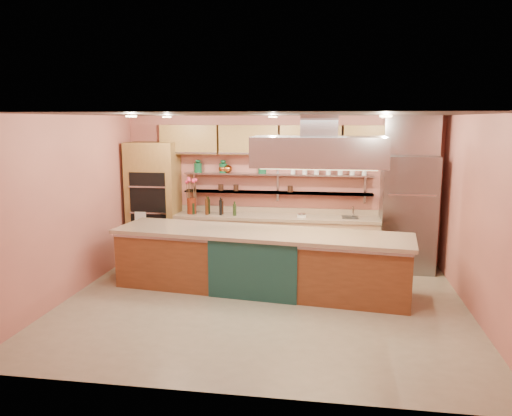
% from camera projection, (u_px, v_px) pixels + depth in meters
% --- Properties ---
extents(floor, '(6.00, 5.00, 0.02)m').
position_uv_depth(floor, '(262.00, 305.00, 7.46)').
color(floor, gray).
rests_on(floor, ground).
extents(ceiling, '(6.00, 5.00, 0.02)m').
position_uv_depth(ceiling, '(263.00, 114.00, 6.96)').
color(ceiling, black).
rests_on(ceiling, wall_back).
extents(wall_back, '(6.00, 0.04, 2.80)m').
position_uv_depth(wall_back, '(280.00, 189.00, 9.64)').
color(wall_back, '#BF6B5A').
rests_on(wall_back, floor).
extents(wall_front, '(6.00, 0.04, 2.80)m').
position_uv_depth(wall_front, '(226.00, 260.00, 4.78)').
color(wall_front, '#BF6B5A').
rests_on(wall_front, floor).
extents(wall_left, '(0.04, 5.00, 2.80)m').
position_uv_depth(wall_left, '(69.00, 207.00, 7.66)').
color(wall_left, '#BF6B5A').
rests_on(wall_left, floor).
extents(wall_right, '(0.04, 5.00, 2.80)m').
position_uv_depth(wall_right, '(481.00, 219.00, 6.76)').
color(wall_right, '#BF6B5A').
rests_on(wall_right, floor).
extents(oven_stack, '(0.95, 0.64, 2.30)m').
position_uv_depth(oven_stack, '(154.00, 201.00, 9.74)').
color(oven_stack, olive).
rests_on(oven_stack, floor).
extents(refrigerator, '(0.95, 0.72, 2.10)m').
position_uv_depth(refrigerator, '(408.00, 214.00, 9.00)').
color(refrigerator, slate).
rests_on(refrigerator, floor).
extents(back_counter, '(3.84, 0.64, 0.93)m').
position_uv_depth(back_counter, '(276.00, 240.00, 9.52)').
color(back_counter, tan).
rests_on(back_counter, floor).
extents(wall_shelf_lower, '(3.60, 0.26, 0.03)m').
position_uv_depth(wall_shelf_lower, '(277.00, 193.00, 9.53)').
color(wall_shelf_lower, '#A4A8AB').
rests_on(wall_shelf_lower, wall_back).
extents(wall_shelf_upper, '(3.60, 0.26, 0.03)m').
position_uv_depth(wall_shelf_upper, '(277.00, 174.00, 9.47)').
color(wall_shelf_upper, '#A4A8AB').
rests_on(wall_shelf_upper, wall_back).
extents(upper_cabinets, '(4.60, 0.36, 0.55)m').
position_uv_depth(upper_cabinets, '(280.00, 140.00, 9.30)').
color(upper_cabinets, olive).
rests_on(upper_cabinets, wall_back).
extents(range_hood, '(2.00, 1.00, 0.45)m').
position_uv_depth(range_hood, '(319.00, 151.00, 7.57)').
color(range_hood, '#A4A8AB').
rests_on(range_hood, ceiling).
extents(ceiling_downlights, '(4.00, 2.80, 0.02)m').
position_uv_depth(ceiling_downlights, '(265.00, 117.00, 7.16)').
color(ceiling_downlights, '#FFE5A5').
rests_on(ceiling_downlights, ceiling).
extents(island, '(4.74, 1.54, 0.97)m').
position_uv_depth(island, '(260.00, 261.00, 8.01)').
color(island, brown).
rests_on(island, floor).
extents(flower_vase, '(0.19, 0.19, 0.31)m').
position_uv_depth(flower_vase, '(192.00, 206.00, 9.61)').
color(flower_vase, '#5E1D0E').
rests_on(flower_vase, back_counter).
extents(oil_bottle_cluster, '(0.96, 0.60, 0.30)m').
position_uv_depth(oil_bottle_cluster, '(214.00, 207.00, 9.54)').
color(oil_bottle_cluster, black).
rests_on(oil_bottle_cluster, back_counter).
extents(kitchen_scale, '(0.17, 0.14, 0.09)m').
position_uv_depth(kitchen_scale, '(302.00, 215.00, 9.31)').
color(kitchen_scale, silver).
rests_on(kitchen_scale, back_counter).
extents(bar_faucet, '(0.03, 0.03, 0.21)m').
position_uv_depth(bar_faucet, '(353.00, 212.00, 9.25)').
color(bar_faucet, silver).
rests_on(bar_faucet, back_counter).
extents(copper_kettle, '(0.22, 0.22, 0.15)m').
position_uv_depth(copper_kettle, '(227.00, 169.00, 9.60)').
color(copper_kettle, '#B36029').
rests_on(copper_kettle, wall_shelf_upper).
extents(green_canister, '(0.16, 0.16, 0.18)m').
position_uv_depth(green_canister, '(262.00, 168.00, 9.49)').
color(green_canister, '#0F4626').
rests_on(green_canister, wall_shelf_upper).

